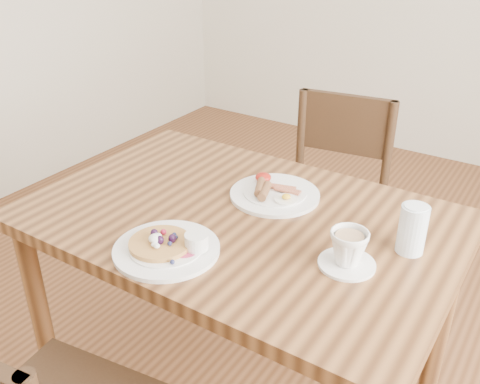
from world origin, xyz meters
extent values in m
cube|color=brown|center=(0.00, 0.00, 0.73)|extent=(1.20, 0.80, 0.04)
cylinder|color=brown|center=(-0.54, -0.34, 0.35)|extent=(0.06, 0.06, 0.71)
cylinder|color=brown|center=(0.54, 0.34, 0.35)|extent=(0.06, 0.06, 0.71)
cylinder|color=brown|center=(-0.54, 0.34, 0.35)|extent=(0.06, 0.06, 0.71)
cube|color=#322012|center=(0.00, 0.63, 0.45)|extent=(0.47, 0.47, 0.04)
cylinder|color=#322012|center=(-0.16, 0.42, 0.21)|extent=(0.04, 0.04, 0.43)
cylinder|color=#322012|center=(0.20, 0.47, 0.21)|extent=(0.04, 0.04, 0.43)
cylinder|color=#322012|center=(-0.21, 0.78, 0.21)|extent=(0.04, 0.04, 0.43)
cylinder|color=#322012|center=(0.15, 0.83, 0.21)|extent=(0.04, 0.04, 0.43)
cylinder|color=#322012|center=(0.15, 0.83, 0.67)|extent=(0.04, 0.04, 0.43)
cylinder|color=#322012|center=(-0.21, 0.78, 0.67)|extent=(0.04, 0.04, 0.43)
cube|color=#322012|center=(-0.03, 0.81, 0.76)|extent=(0.38, 0.08, 0.24)
cylinder|color=white|center=(-0.05, -0.26, 0.76)|extent=(0.27, 0.27, 0.01)
cylinder|color=white|center=(-0.05, -0.26, 0.76)|extent=(0.19, 0.19, 0.01)
cylinder|color=#B22D59|center=(0.00, -0.25, 0.77)|extent=(0.07, 0.07, 0.00)
cylinder|color=#C68C47|center=(-0.07, -0.27, 0.77)|extent=(0.16, 0.16, 0.01)
ellipsoid|color=white|center=(-0.07, -0.27, 0.79)|extent=(0.03, 0.03, 0.02)
ellipsoid|color=white|center=(-0.06, -0.30, 0.79)|extent=(0.02, 0.02, 0.01)
cylinder|color=white|center=(0.02, -0.23, 0.79)|extent=(0.06, 0.06, 0.04)
cylinder|color=#591E07|center=(0.02, -0.23, 0.80)|extent=(0.05, 0.05, 0.00)
sphere|color=black|center=(-0.04, -0.25, 0.79)|extent=(0.02, 0.02, 0.02)
sphere|color=#1E234C|center=(-0.04, -0.23, 0.78)|extent=(0.01, 0.01, 0.01)
sphere|color=#1E234C|center=(-0.06, -0.21, 0.78)|extent=(0.01, 0.01, 0.01)
sphere|color=#B21938|center=(-0.07, -0.24, 0.79)|extent=(0.02, 0.02, 0.02)
sphere|color=black|center=(-0.08, -0.25, 0.79)|extent=(0.02, 0.02, 0.02)
sphere|color=#1E234C|center=(-0.08, -0.28, 0.78)|extent=(0.01, 0.01, 0.01)
sphere|color=black|center=(-0.06, -0.27, 0.79)|extent=(0.02, 0.02, 0.02)
sphere|color=#1E234C|center=(-0.04, -0.27, 0.78)|extent=(0.01, 0.01, 0.01)
sphere|color=#1E234C|center=(0.02, -0.31, 0.77)|extent=(0.01, 0.01, 0.01)
sphere|color=#B21938|center=(0.03, -0.27, 0.77)|extent=(0.01, 0.01, 0.01)
sphere|color=black|center=(0.02, -0.23, 0.78)|extent=(0.02, 0.02, 0.02)
sphere|color=#1E234C|center=(0.00, -0.20, 0.77)|extent=(0.01, 0.01, 0.01)
cylinder|color=white|center=(0.03, 0.15, 0.76)|extent=(0.27, 0.27, 0.01)
cylinder|color=white|center=(0.03, 0.15, 0.76)|extent=(0.19, 0.19, 0.01)
cylinder|color=brown|center=(-0.01, 0.13, 0.78)|extent=(0.06, 0.10, 0.03)
cylinder|color=brown|center=(0.02, 0.11, 0.78)|extent=(0.06, 0.10, 0.03)
cube|color=maroon|center=(0.04, 0.18, 0.77)|extent=(0.08, 0.04, 0.01)
cube|color=maroon|center=(0.07, 0.16, 0.77)|extent=(0.08, 0.03, 0.01)
cylinder|color=white|center=(0.09, 0.12, 0.77)|extent=(0.07, 0.07, 0.00)
ellipsoid|color=yellow|center=(0.09, 0.12, 0.78)|extent=(0.03, 0.03, 0.01)
ellipsoid|color=#A5190F|center=(-0.03, 0.19, 0.78)|extent=(0.05, 0.05, 0.03)
cylinder|color=white|center=(0.35, -0.07, 0.75)|extent=(0.14, 0.14, 0.01)
imported|color=white|center=(0.35, -0.07, 0.80)|extent=(0.13, 0.13, 0.09)
cylinder|color=tan|center=(0.35, -0.07, 0.83)|extent=(0.07, 0.07, 0.00)
cylinder|color=silver|center=(0.46, 0.08, 0.81)|extent=(0.07, 0.07, 0.13)
camera|label=1|loc=(0.72, -1.10, 1.51)|focal=40.00mm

